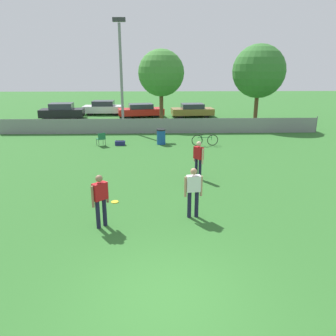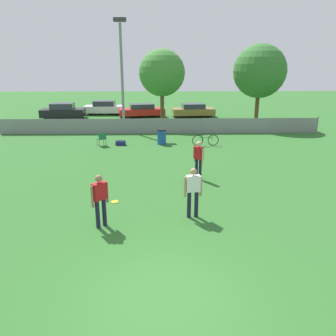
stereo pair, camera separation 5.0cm
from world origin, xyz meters
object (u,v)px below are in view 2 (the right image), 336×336
tree_near_pole (162,73)px  parked_car_red (142,110)px  folding_chair_sideline (102,138)px  player_defender_red (100,197)px  parked_car_white (105,108)px  frisbee_disc (115,202)px  parked_car_dark (63,111)px  player_receiver_white (193,189)px  light_pole (122,66)px  player_thrower_red (199,157)px  tree_far_right (260,71)px  parked_car_tan (193,110)px  trash_bin (162,137)px  bicycle_sideline (206,140)px  gear_bag_sideline (121,143)px

tree_near_pole → parked_car_red: (-1.94, 4.39, -3.57)m
folding_chair_sideline → player_defender_red: bearing=70.7°
parked_car_red → parked_car_white: bearing=144.0°
frisbee_disc → parked_car_dark: size_ratio=0.07×
player_defender_red → player_receiver_white: bearing=-32.3°
light_pole → player_thrower_red: 12.92m
folding_chair_sideline → parked_car_dark: parked_car_dark is taller
tree_far_right → parked_car_white: (-13.64, 6.97, -3.67)m
parked_car_white → parked_car_tan: (8.91, -1.90, -0.05)m
folding_chair_sideline → parked_car_dark: (-5.51, 11.26, 0.20)m
folding_chair_sideline → trash_bin: trash_bin is taller
player_defender_red → player_thrower_red: bearing=7.7°
bicycle_sideline → parked_car_red: 13.03m
trash_bin → tree_far_right: bearing=39.9°
trash_bin → gear_bag_sideline: trash_bin is taller
parked_car_red → parked_car_tan: parked_car_tan is taller
player_thrower_red → trash_bin: size_ratio=1.75×
frisbee_disc → bicycle_sideline: size_ratio=0.16×
light_pole → parked_car_tan: size_ratio=1.93×
gear_bag_sideline → parked_car_white: (-3.17, 13.77, 0.55)m
bicycle_sideline → parked_car_red: size_ratio=0.36×
bicycle_sideline → tree_near_pole: bearing=104.7°
folding_chair_sideline → gear_bag_sideline: 1.20m
tree_near_pole → player_receiver_white: 18.17m
frisbee_disc → bicycle_sideline: (4.51, 8.76, 0.35)m
tree_far_right → bicycle_sideline: (-5.17, -7.10, -3.99)m
tree_near_pole → player_receiver_white: size_ratio=3.62×
parked_car_tan → parked_car_dark: bearing=179.1°
light_pole → tree_far_right: (10.77, 1.80, -0.41)m
light_pole → player_receiver_white: 16.28m
tree_near_pole → folding_chair_sideline: bearing=-116.5°
bicycle_sideline → parked_car_tan: bearing=84.1°
gear_bag_sideline → light_pole: bearing=93.3°
parked_car_white → parked_car_red: bearing=-25.6°
folding_chair_sideline → tree_near_pole: bearing=-145.1°
gear_bag_sideline → parked_car_tan: parked_car_tan is taller
folding_chair_sideline → bicycle_sideline: bearing=150.2°
parked_car_tan → frisbee_disc: bearing=-107.8°
player_receiver_white → light_pole: bearing=96.2°
tree_far_right → gear_bag_sideline: (-10.47, -6.81, -4.21)m
player_defender_red → folding_chair_sideline: player_defender_red is taller
light_pole → player_receiver_white: size_ratio=4.76×
tree_near_pole → trash_bin: bearing=-90.8°
bicycle_sideline → trash_bin: 2.77m
player_thrower_red → frisbee_disc: bearing=-87.9°
tree_near_pole → light_pole: bearing=-140.0°
player_receiver_white → bicycle_sideline: (1.79, 10.06, -0.63)m
tree_far_right → frisbee_disc: 19.08m
trash_bin → parked_car_dark: (-9.23, 10.88, 0.20)m
player_thrower_red → frisbee_disc: size_ratio=6.26×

